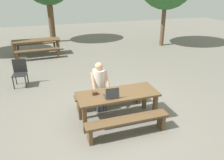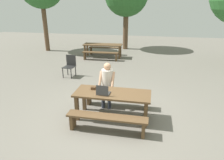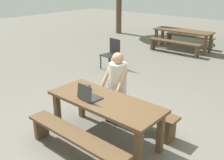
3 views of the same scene
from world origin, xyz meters
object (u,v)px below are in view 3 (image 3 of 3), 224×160
Objects in this scene: plastic_chair at (112,53)px; picnic_table_front at (105,106)px; person_seated at (117,82)px; picnic_table_mid at (183,33)px; small_pouch at (86,87)px; laptop at (88,96)px.

picnic_table_front is at bearing -43.72° from plastic_chair.
picnic_table_front is 2.21× the size of plastic_chair.
person_seated is 5.92m from picnic_table_mid.
picnic_table_mid is at bearing 105.06° from person_seated.
picnic_table_front is 16.09× the size of small_pouch.
plastic_chair is (-2.39, 2.93, -0.16)m from picnic_table_front.
picnic_table_front is at bearing -11.16° from small_pouch.
plastic_chair is (-1.85, 2.83, -0.30)m from small_pouch.
laptop is at bearing -38.56° from small_pouch.
picnic_table_front is 0.31m from laptop.
plastic_chair is (-2.18, 3.09, -0.33)m from laptop.
laptop reaches higher than picnic_table_front.
picnic_table_mid is at bearing 101.60° from small_pouch.
picnic_table_mid reaches higher than picnic_table_front.
person_seated reaches higher than picnic_table_front.
picnic_table_front is at bearing -140.05° from laptop.
laptop is at bearing -47.65° from plastic_chair.
plastic_chair is at bearing 132.55° from person_seated.
laptop is 3.80m from plastic_chair.
person_seated is 0.61× the size of picnic_table_mid.
person_seated is 1.50× the size of plastic_chair.
laptop is 0.15× the size of picnic_table_mid.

